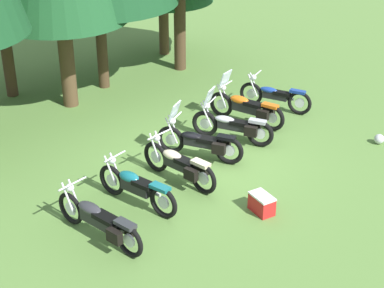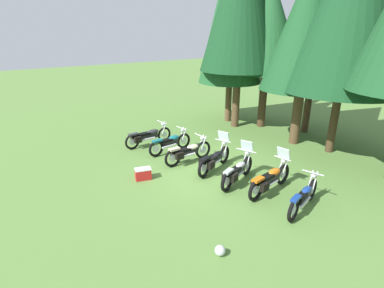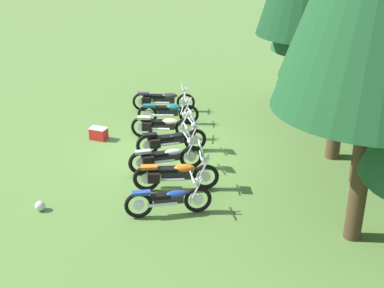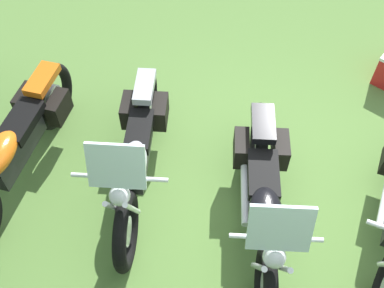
{
  "view_description": "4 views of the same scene",
  "coord_description": "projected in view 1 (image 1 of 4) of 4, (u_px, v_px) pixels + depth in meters",
  "views": [
    {
      "loc": [
        -9.95,
        -8.6,
        7.25
      ],
      "look_at": [
        -0.44,
        -0.07,
        0.64
      ],
      "focal_mm": 57.62,
      "sensor_mm": 36.0,
      "label": 1
    },
    {
      "loc": [
        7.96,
        -6.71,
        4.96
      ],
      "look_at": [
        -1.05,
        -0.12,
        0.77
      ],
      "focal_mm": 28.22,
      "sensor_mm": 36.0,
      "label": 2
    },
    {
      "loc": [
        14.34,
        1.79,
        6.63
      ],
      "look_at": [
        0.59,
        0.79,
        0.56
      ],
      "focal_mm": 47.31,
      "sensor_mm": 36.0,
      "label": 3
    },
    {
      "loc": [
        -0.17,
        2.27,
        3.98
      ],
      "look_at": [
        0.74,
        0.09,
        0.89
      ],
      "focal_mm": 43.19,
      "sensor_mm": 36.0,
      "label": 4
    }
  ],
  "objects": [
    {
      "name": "ground_plane",
      "position": [
        202.0,
        160.0,
        15.01
      ],
      "size": [
        80.0,
        80.0,
        0.0
      ],
      "primitive_type": "plane",
      "color": "#547A38"
    },
    {
      "name": "motorcycle_0",
      "position": [
        100.0,
        220.0,
        11.93
      ],
      "size": [
        0.69,
        2.39,
        1.01
      ],
      "rotation": [
        0.0,
        0.0,
        1.6
      ],
      "color": "black",
      "rests_on": "ground_plane"
    },
    {
      "name": "motorcycle_1",
      "position": [
        136.0,
        186.0,
        13.04
      ],
      "size": [
        0.63,
        2.19,
        1.01
      ],
      "rotation": [
        0.0,
        0.0,
        1.64
      ],
      "color": "black",
      "rests_on": "ground_plane"
    },
    {
      "name": "motorcycle_2",
      "position": [
        180.0,
        164.0,
        13.89
      ],
      "size": [
        0.75,
        2.22,
        1.02
      ],
      "rotation": [
        0.0,
        0.0,
        1.57
      ],
      "color": "black",
      "rests_on": "ground_plane"
    },
    {
      "name": "motorcycle_3",
      "position": [
        201.0,
        142.0,
        14.9
      ],
      "size": [
        1.01,
        2.15,
        1.37
      ],
      "rotation": [
        0.0,
        0.0,
        1.91
      ],
      "color": "black",
      "rests_on": "ground_plane"
    },
    {
      "name": "motorcycle_4",
      "position": [
        233.0,
        125.0,
        15.71
      ],
      "size": [
        1.01,
        2.14,
        1.37
      ],
      "rotation": [
        0.0,
        0.0,
        1.9
      ],
      "color": "black",
      "rests_on": "ground_plane"
    },
    {
      "name": "motorcycle_5",
      "position": [
        247.0,
        107.0,
        16.66
      ],
      "size": [
        0.74,
        2.31,
        1.37
      ],
      "rotation": [
        0.0,
        0.0,
        1.71
      ],
      "color": "black",
      "rests_on": "ground_plane"
    },
    {
      "name": "motorcycle_6",
      "position": [
        275.0,
        96.0,
        17.51
      ],
      "size": [
        0.78,
        2.12,
        1.0
      ],
      "rotation": [
        0.0,
        0.0,
        1.82
      ],
      "color": "black",
      "rests_on": "ground_plane"
    },
    {
      "name": "picnic_cooler",
      "position": [
        262.0,
        204.0,
        12.91
      ],
      "size": [
        0.49,
        0.64,
        0.41
      ],
      "color": "red",
      "rests_on": "ground_plane"
    },
    {
      "name": "dropped_helmet",
      "position": [
        379.0,
        139.0,
        15.75
      ],
      "size": [
        0.26,
        0.26,
        0.26
      ],
      "primitive_type": "sphere",
      "color": "silver",
      "rests_on": "ground_plane"
    }
  ]
}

